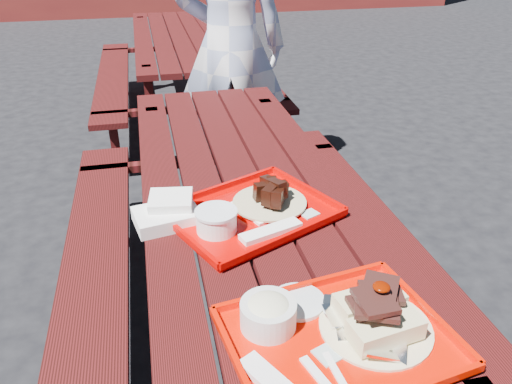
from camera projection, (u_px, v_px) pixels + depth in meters
ground at (248, 342)px, 2.16m from camera, size 60.00×60.00×0.00m
picnic_table_near at (247, 234)px, 1.89m from camera, size 1.41×2.40×0.75m
picnic_table_far at (180, 58)px, 4.28m from camera, size 1.41×2.40×0.75m
near_tray at (334, 324)px, 1.15m from camera, size 0.55×0.46×0.16m
far_tray at (250, 211)px, 1.61m from camera, size 0.62×0.56×0.09m
white_cloth at (168, 212)px, 1.59m from camera, size 0.22×0.18×0.08m
person at (231, 47)px, 3.03m from camera, size 0.76×0.59×1.85m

